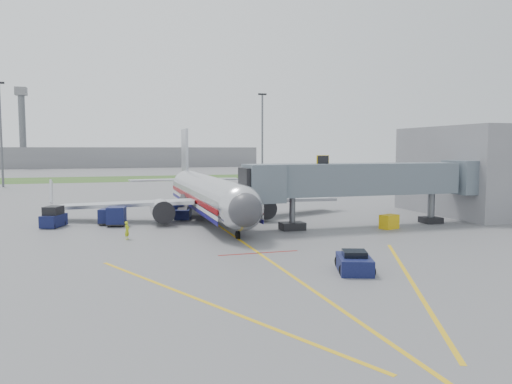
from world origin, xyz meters
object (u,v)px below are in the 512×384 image
object	(u,v)px
airliner	(207,194)
ramp_worker	(127,230)
baggage_tug	(53,218)
pushback_tug	(354,263)
belt_loader	(183,212)

from	to	relation	value
airliner	ramp_worker	distance (m)	14.19
baggage_tug	pushback_tug	bearing A→B (deg)	-51.12
pushback_tug	baggage_tug	size ratio (longest dim) A/B	1.13
airliner	baggage_tug	bearing A→B (deg)	-172.16
ramp_worker	airliner	bearing A→B (deg)	-7.96
pushback_tug	baggage_tug	distance (m)	30.90
belt_loader	ramp_worker	distance (m)	13.33
belt_loader	baggage_tug	bearing A→B (deg)	-167.25
airliner	ramp_worker	size ratio (longest dim) A/B	23.74
baggage_tug	belt_loader	distance (m)	13.23
airliner	ramp_worker	world-z (taller)	airliner
belt_loader	ramp_worker	bearing A→B (deg)	-118.63
airliner	pushback_tug	size ratio (longest dim) A/B	9.84
ramp_worker	belt_loader	bearing A→B (deg)	2.57
pushback_tug	belt_loader	distance (m)	27.74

